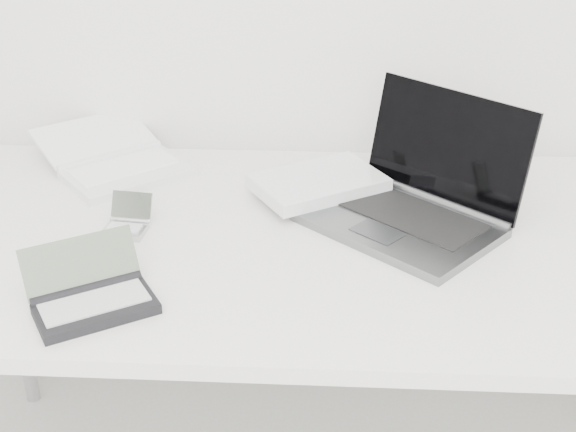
{
  "coord_description": "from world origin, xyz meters",
  "views": [
    {
      "loc": [
        0.04,
        0.23,
        1.47
      ],
      "look_at": [
        -0.03,
        1.51,
        0.79
      ],
      "focal_mm": 50.0,
      "sensor_mm": 36.0,
      "label": 1
    }
  ],
  "objects_px": {
    "laptop_large": "(381,195)",
    "palmtop_charcoal": "(92,297)",
    "desk": "(305,256)",
    "netbook_open_white": "(118,162)"
  },
  "relations": [
    {
      "from": "laptop_large",
      "to": "desk",
      "type": "bearing_deg",
      "value": -104.97
    },
    {
      "from": "laptop_large",
      "to": "palmtop_charcoal",
      "type": "xyz_separation_m",
      "value": [
        -0.48,
        -0.36,
        -0.02
      ]
    },
    {
      "from": "laptop_large",
      "to": "palmtop_charcoal",
      "type": "height_order",
      "value": "laptop_large"
    },
    {
      "from": "desk",
      "to": "netbook_open_white",
      "type": "height_order",
      "value": "netbook_open_white"
    },
    {
      "from": "palmtop_charcoal",
      "to": "laptop_large",
      "type": "bearing_deg",
      "value": 5.6
    },
    {
      "from": "desk",
      "to": "netbook_open_white",
      "type": "distance_m",
      "value": 0.51
    },
    {
      "from": "laptop_large",
      "to": "netbook_open_white",
      "type": "height_order",
      "value": "laptop_large"
    },
    {
      "from": "laptop_large",
      "to": "netbook_open_white",
      "type": "bearing_deg",
      "value": -156.19
    },
    {
      "from": "desk",
      "to": "palmtop_charcoal",
      "type": "relative_size",
      "value": 6.79
    },
    {
      "from": "desk",
      "to": "netbook_open_white",
      "type": "relative_size",
      "value": 3.87
    }
  ]
}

